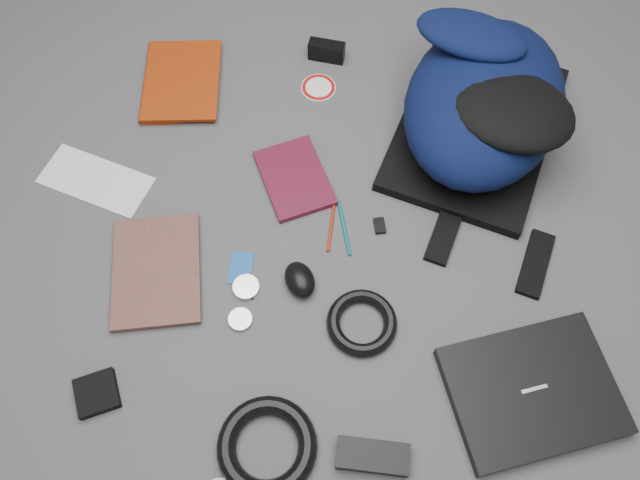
{
  "coord_description": "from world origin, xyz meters",
  "views": [
    {
      "loc": [
        0.0,
        -0.59,
        1.2
      ],
      "look_at": [
        0.0,
        0.0,
        0.02
      ],
      "focal_mm": 35.0,
      "sensor_mm": 36.0,
      "label": 1
    }
  ],
  "objects_px": {
    "laptop": "(532,391)",
    "power_brick": "(373,456)",
    "backpack": "(484,101)",
    "textbook_red": "(144,82)",
    "dvd_case": "(295,178)",
    "mouse": "(300,280)",
    "comic_book": "(113,275)",
    "compact_camera": "(327,51)",
    "pouch": "(97,393)"
  },
  "relations": [
    {
      "from": "laptop",
      "to": "power_brick",
      "type": "bearing_deg",
      "value": -172.96
    },
    {
      "from": "backpack",
      "to": "textbook_red",
      "type": "bearing_deg",
      "value": -167.83
    },
    {
      "from": "laptop",
      "to": "textbook_red",
      "type": "height_order",
      "value": "laptop"
    },
    {
      "from": "backpack",
      "to": "textbook_red",
      "type": "xyz_separation_m",
      "value": [
        -0.8,
        0.14,
        -0.1
      ]
    },
    {
      "from": "dvd_case",
      "to": "mouse",
      "type": "distance_m",
      "value": 0.26
    },
    {
      "from": "backpack",
      "to": "comic_book",
      "type": "distance_m",
      "value": 0.89
    },
    {
      "from": "textbook_red",
      "to": "power_brick",
      "type": "height_order",
      "value": "power_brick"
    },
    {
      "from": "laptop",
      "to": "dvd_case",
      "type": "bearing_deg",
      "value": 119.63
    },
    {
      "from": "backpack",
      "to": "compact_camera",
      "type": "relative_size",
      "value": 5.9
    },
    {
      "from": "compact_camera",
      "to": "mouse",
      "type": "relative_size",
      "value": 1.08
    },
    {
      "from": "laptop",
      "to": "power_brick",
      "type": "distance_m",
      "value": 0.33
    },
    {
      "from": "pouch",
      "to": "textbook_red",
      "type": "bearing_deg",
      "value": 90.68
    },
    {
      "from": "textbook_red",
      "to": "dvd_case",
      "type": "relative_size",
      "value": 1.29
    },
    {
      "from": "textbook_red",
      "to": "compact_camera",
      "type": "height_order",
      "value": "compact_camera"
    },
    {
      "from": "backpack",
      "to": "power_brick",
      "type": "xyz_separation_m",
      "value": [
        -0.27,
        -0.74,
        -0.09
      ]
    },
    {
      "from": "pouch",
      "to": "power_brick",
      "type": "bearing_deg",
      "value": -12.26
    },
    {
      "from": "laptop",
      "to": "power_brick",
      "type": "relative_size",
      "value": 2.34
    },
    {
      "from": "laptop",
      "to": "textbook_red",
      "type": "relative_size",
      "value": 1.24
    },
    {
      "from": "comic_book",
      "to": "pouch",
      "type": "distance_m",
      "value": 0.25
    },
    {
      "from": "comic_book",
      "to": "compact_camera",
      "type": "height_order",
      "value": "compact_camera"
    },
    {
      "from": "laptop",
      "to": "compact_camera",
      "type": "distance_m",
      "value": 0.93
    },
    {
      "from": "dvd_case",
      "to": "power_brick",
      "type": "xyz_separation_m",
      "value": [
        0.16,
        -0.6,
        0.01
      ]
    },
    {
      "from": "comic_book",
      "to": "laptop",
      "type": "bearing_deg",
      "value": -22.29
    },
    {
      "from": "dvd_case",
      "to": "compact_camera",
      "type": "relative_size",
      "value": 2.15
    },
    {
      "from": "mouse",
      "to": "power_brick",
      "type": "xyz_separation_m",
      "value": [
        0.14,
        -0.34,
        -0.01
      ]
    },
    {
      "from": "dvd_case",
      "to": "mouse",
      "type": "relative_size",
      "value": 2.32
    },
    {
      "from": "laptop",
      "to": "mouse",
      "type": "relative_size",
      "value": 3.72
    },
    {
      "from": "laptop",
      "to": "textbook_red",
      "type": "distance_m",
      "value": 1.13
    },
    {
      "from": "textbook_red",
      "to": "dvd_case",
      "type": "height_order",
      "value": "textbook_red"
    },
    {
      "from": "comic_book",
      "to": "mouse",
      "type": "bearing_deg",
      "value": -8.39
    },
    {
      "from": "dvd_case",
      "to": "mouse",
      "type": "height_order",
      "value": "mouse"
    },
    {
      "from": "comic_book",
      "to": "dvd_case",
      "type": "relative_size",
      "value": 1.3
    },
    {
      "from": "textbook_red",
      "to": "pouch",
      "type": "xyz_separation_m",
      "value": [
        0.01,
        -0.76,
        -0.0
      ]
    },
    {
      "from": "laptop",
      "to": "comic_book",
      "type": "xyz_separation_m",
      "value": [
        -0.84,
        0.24,
        -0.01
      ]
    },
    {
      "from": "textbook_red",
      "to": "dvd_case",
      "type": "distance_m",
      "value": 0.46
    },
    {
      "from": "pouch",
      "to": "compact_camera",
      "type": "bearing_deg",
      "value": 62.67
    },
    {
      "from": "compact_camera",
      "to": "pouch",
      "type": "distance_m",
      "value": 0.96
    },
    {
      "from": "laptop",
      "to": "compact_camera",
      "type": "xyz_separation_m",
      "value": [
        -0.39,
        0.84,
        0.01
      ]
    },
    {
      "from": "comic_book",
      "to": "pouch",
      "type": "relative_size",
      "value": 3.23
    },
    {
      "from": "power_brick",
      "to": "backpack",
      "type": "bearing_deg",
      "value": 76.74
    },
    {
      "from": "mouse",
      "to": "power_brick",
      "type": "relative_size",
      "value": 0.63
    },
    {
      "from": "laptop",
      "to": "compact_camera",
      "type": "height_order",
      "value": "compact_camera"
    },
    {
      "from": "textbook_red",
      "to": "power_brick",
      "type": "relative_size",
      "value": 1.88
    },
    {
      "from": "mouse",
      "to": "dvd_case",
      "type": "bearing_deg",
      "value": 70.59
    },
    {
      "from": "textbook_red",
      "to": "power_brick",
      "type": "distance_m",
      "value": 1.02
    },
    {
      "from": "backpack",
      "to": "laptop",
      "type": "relative_size",
      "value": 1.71
    },
    {
      "from": "dvd_case",
      "to": "pouch",
      "type": "distance_m",
      "value": 0.61
    },
    {
      "from": "backpack",
      "to": "dvd_case",
      "type": "bearing_deg",
      "value": -140.18
    },
    {
      "from": "comic_book",
      "to": "compact_camera",
      "type": "bearing_deg",
      "value": 47.16
    },
    {
      "from": "textbook_red",
      "to": "pouch",
      "type": "height_order",
      "value": "textbook_red"
    }
  ]
}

